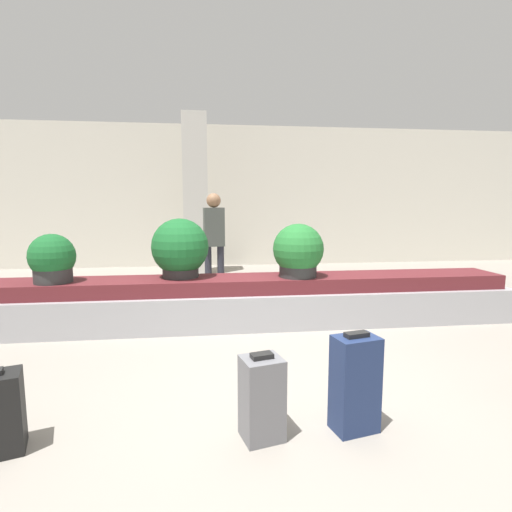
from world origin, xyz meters
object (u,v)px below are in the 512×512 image
at_px(suitcase_3, 262,398).
at_px(pillar, 196,196).
at_px(potted_plant_0, 298,252).
at_px(traveler_0, 214,235).
at_px(suitcase_0, 355,383).
at_px(potted_plant_2, 52,259).
at_px(potted_plant_1, 180,249).

bearing_deg(suitcase_3, pillar, 81.35).
bearing_deg(suitcase_3, potted_plant_0, 58.07).
bearing_deg(potted_plant_0, traveler_0, 118.65).
relative_size(suitcase_0, suitcase_3, 1.19).
xyz_separation_m(pillar, suitcase_3, (0.53, -5.88, -1.34)).
bearing_deg(pillar, suitcase_0, -79.06).
relative_size(potted_plant_0, potted_plant_2, 1.17).
bearing_deg(traveler_0, potted_plant_1, 67.25).
bearing_deg(traveler_0, potted_plant_2, 36.42).
distance_m(suitcase_3, potted_plant_0, 2.50).
relative_size(suitcase_0, traveler_0, 0.41).
bearing_deg(traveler_0, suitcase_3, 85.11).
relative_size(potted_plant_1, potted_plant_2, 1.29).
height_order(pillar, suitcase_0, pillar).
bearing_deg(suitcase_3, suitcase_0, -12.28).
xyz_separation_m(potted_plant_1, traveler_0, (0.43, 1.61, 0.04)).
bearing_deg(potted_plant_1, potted_plant_0, -5.99).
height_order(suitcase_0, suitcase_3, suitcase_0).
relative_size(pillar, potted_plant_2, 5.90).
relative_size(potted_plant_0, potted_plant_1, 0.91).
relative_size(suitcase_3, potted_plant_1, 0.79).
distance_m(pillar, traveler_0, 1.96).
bearing_deg(pillar, suitcase_3, -84.84).
height_order(potted_plant_1, potted_plant_2, potted_plant_1).
xyz_separation_m(pillar, suitcase_0, (1.13, -5.86, -1.29)).
xyz_separation_m(pillar, potted_plant_0, (1.28, -3.58, -0.72)).
distance_m(pillar, suitcase_3, 6.05).
height_order(pillar, potted_plant_2, pillar).
bearing_deg(traveler_0, suitcase_0, 93.52).
bearing_deg(traveler_0, potted_plant_0, 110.83).
height_order(potted_plant_2, traveler_0, traveler_0).
bearing_deg(traveler_0, pillar, -87.75).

